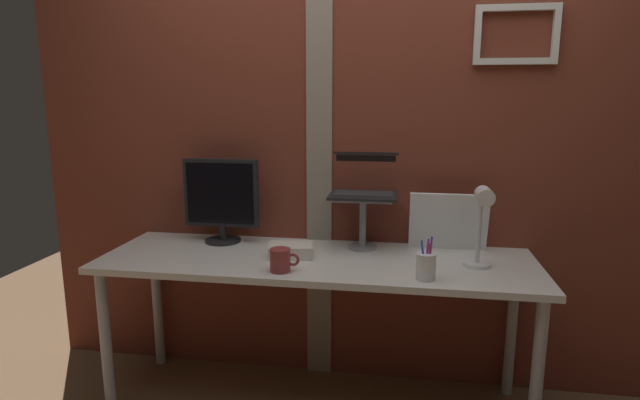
{
  "coord_description": "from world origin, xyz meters",
  "views": [
    {
      "loc": [
        0.24,
        -2.13,
        1.46
      ],
      "look_at": [
        -0.14,
        0.18,
        0.99
      ],
      "focal_mm": 28.74,
      "sensor_mm": 36.0,
      "label": 1
    }
  ],
  "objects": [
    {
      "name": "laptop_stand",
      "position": [
        0.06,
        0.27,
        0.91
      ],
      "size": [
        0.28,
        0.22,
        0.25
      ],
      "color": "gray",
      "rests_on": "desk"
    },
    {
      "name": "coffee_mug",
      "position": [
        -0.25,
        -0.13,
        0.79
      ],
      "size": [
        0.13,
        0.09,
        0.1
      ],
      "color": "maroon",
      "rests_on": "desk"
    },
    {
      "name": "paper_clutter_stack",
      "position": [
        -0.26,
        0.08,
        0.77
      ],
      "size": [
        0.22,
        0.17,
        0.06
      ],
      "primitive_type": "cube",
      "rotation": [
        0.0,
        0.0,
        0.18
      ],
      "color": "silver",
      "rests_on": "desk"
    },
    {
      "name": "monitor",
      "position": [
        -0.65,
        0.27,
        0.97
      ],
      "size": [
        0.38,
        0.18,
        0.42
      ],
      "color": "black",
      "rests_on": "desk"
    },
    {
      "name": "desk_lamp",
      "position": [
        0.57,
        0.03,
        0.96
      ],
      "size": [
        0.12,
        0.2,
        0.36
      ],
      "color": "white",
      "rests_on": "desk"
    },
    {
      "name": "laptop",
      "position": [
        0.06,
        0.33,
        1.04
      ],
      "size": [
        0.32,
        0.27,
        0.2
      ],
      "color": "black",
      "rests_on": "laptop_stand"
    },
    {
      "name": "brick_wall_back",
      "position": [
        0.0,
        0.45,
        1.15
      ],
      "size": [
        3.34,
        0.16,
        2.31
      ],
      "color": "brown",
      "rests_on": "ground_plane"
    },
    {
      "name": "pen_cup",
      "position": [
        0.34,
        -0.13,
        0.8
      ],
      "size": [
        0.08,
        0.08,
        0.18
      ],
      "color": "white",
      "rests_on": "desk"
    },
    {
      "name": "whiteboard_panel",
      "position": [
        0.46,
        0.3,
        0.88
      ],
      "size": [
        0.37,
        0.08,
        0.28
      ],
      "primitive_type": "cube",
      "rotation": [
        0.23,
        0.0,
        0.0
      ],
      "color": "white",
      "rests_on": "desk"
    },
    {
      "name": "desk",
      "position": [
        -0.14,
        0.08,
        0.66
      ],
      "size": [
        1.98,
        0.61,
        0.74
      ],
      "color": "silver",
      "rests_on": "ground_plane"
    }
  ]
}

